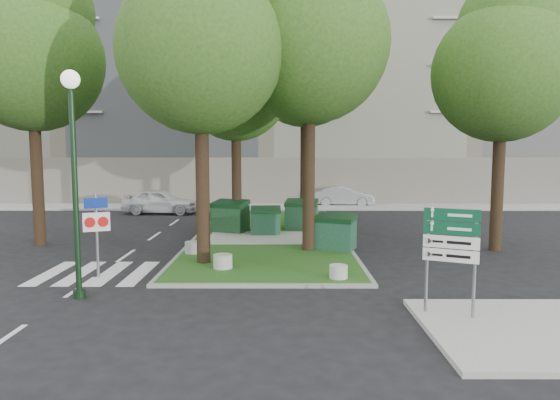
{
  "coord_description": "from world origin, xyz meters",
  "views": [
    {
      "loc": [
        1.02,
        -13.37,
        3.77
      ],
      "look_at": [
        0.97,
        3.91,
        2.0
      ],
      "focal_mm": 32.0,
      "sensor_mm": 36.0,
      "label": 1
    }
  ],
  "objects_px": {
    "litter_bin": "(330,224)",
    "directional_sign": "(451,245)",
    "tree_median_near_left": "(203,34)",
    "dumpster_a": "(230,216)",
    "tree_street_left": "(34,47)",
    "bollard_left": "(193,247)",
    "dumpster_c": "(302,215)",
    "bollard_right": "(338,272)",
    "dumpster_d": "(336,232)",
    "bollard_mid": "(223,261)",
    "tree_median_near_right": "(312,28)",
    "tree_street_right": "(505,60)",
    "car_white": "(160,201)",
    "traffic_sign_pole": "(96,223)",
    "dumpster_b": "(266,221)",
    "tree_median_far": "(307,57)",
    "car_silver": "(344,196)",
    "tree_median_mid": "(238,76)",
    "street_lamp": "(74,157)"
  },
  "relations": [
    {
      "from": "tree_median_near_right",
      "to": "tree_street_right",
      "type": "height_order",
      "value": "tree_median_near_right"
    },
    {
      "from": "tree_median_near_left",
      "to": "bollard_left",
      "type": "relative_size",
      "value": 18.69
    },
    {
      "from": "tree_median_mid",
      "to": "traffic_sign_pole",
      "type": "relative_size",
      "value": 3.98
    },
    {
      "from": "bollard_mid",
      "to": "traffic_sign_pole",
      "type": "height_order",
      "value": "traffic_sign_pole"
    },
    {
      "from": "tree_street_left",
      "to": "car_white",
      "type": "height_order",
      "value": "tree_street_left"
    },
    {
      "from": "tree_median_near_left",
      "to": "bollard_left",
      "type": "xyz_separation_m",
      "value": [
        -0.69,
        1.35,
        -7.0
      ]
    },
    {
      "from": "dumpster_a",
      "to": "traffic_sign_pole",
      "type": "height_order",
      "value": "traffic_sign_pole"
    },
    {
      "from": "dumpster_b",
      "to": "car_silver",
      "type": "distance_m",
      "value": 12.55
    },
    {
      "from": "tree_median_near_left",
      "to": "tree_median_mid",
      "type": "distance_m",
      "value": 6.53
    },
    {
      "from": "tree_median_far",
      "to": "dumpster_c",
      "type": "bearing_deg",
      "value": -97.21
    },
    {
      "from": "dumpster_c",
      "to": "bollard_mid",
      "type": "relative_size",
      "value": 2.75
    },
    {
      "from": "bollard_mid",
      "to": "car_silver",
      "type": "xyz_separation_m",
      "value": [
        5.92,
        17.82,
        0.32
      ]
    },
    {
      "from": "tree_median_mid",
      "to": "bollard_left",
      "type": "relative_size",
      "value": 17.73
    },
    {
      "from": "dumpster_c",
      "to": "bollard_right",
      "type": "distance_m",
      "value": 8.86
    },
    {
      "from": "dumpster_c",
      "to": "street_lamp",
      "type": "relative_size",
      "value": 0.28
    },
    {
      "from": "tree_street_left",
      "to": "car_silver",
      "type": "relative_size",
      "value": 2.77
    },
    {
      "from": "tree_median_near_left",
      "to": "litter_bin",
      "type": "height_order",
      "value": "tree_median_near_left"
    },
    {
      "from": "car_white",
      "to": "bollard_left",
      "type": "bearing_deg",
      "value": -158.06
    },
    {
      "from": "tree_median_near_left",
      "to": "directional_sign",
      "type": "bearing_deg",
      "value": -40.12
    },
    {
      "from": "tree_median_near_left",
      "to": "bollard_right",
      "type": "distance_m",
      "value": 8.35
    },
    {
      "from": "dumpster_d",
      "to": "bollard_mid",
      "type": "relative_size",
      "value": 2.85
    },
    {
      "from": "tree_median_near_right",
      "to": "dumpster_d",
      "type": "distance_m",
      "value": 7.3
    },
    {
      "from": "car_silver",
      "to": "tree_median_near_left",
      "type": "bearing_deg",
      "value": 162.08
    },
    {
      "from": "tree_median_near_left",
      "to": "dumpster_a",
      "type": "distance_m",
      "value": 8.86
    },
    {
      "from": "tree_median_near_right",
      "to": "bollard_right",
      "type": "xyz_separation_m",
      "value": [
        0.55,
        -4.06,
        -7.68
      ]
    },
    {
      "from": "tree_street_right",
      "to": "traffic_sign_pole",
      "type": "relative_size",
      "value": 4.01
    },
    {
      "from": "dumpster_a",
      "to": "tree_median_far",
      "type": "bearing_deg",
      "value": 66.09
    },
    {
      "from": "tree_median_mid",
      "to": "tree_median_far",
      "type": "height_order",
      "value": "tree_median_far"
    },
    {
      "from": "dumpster_a",
      "to": "dumpster_d",
      "type": "height_order",
      "value": "dumpster_a"
    },
    {
      "from": "tree_street_left",
      "to": "bollard_mid",
      "type": "xyz_separation_m",
      "value": [
        7.63,
        -4.38,
        -7.32
      ]
    },
    {
      "from": "tree_street_left",
      "to": "car_silver",
      "type": "distance_m",
      "value": 20.33
    },
    {
      "from": "dumpster_b",
      "to": "bollard_right",
      "type": "relative_size",
      "value": 2.52
    },
    {
      "from": "tree_median_near_left",
      "to": "dumpster_c",
      "type": "relative_size",
      "value": 6.5
    },
    {
      "from": "tree_median_far",
      "to": "tree_street_right",
      "type": "xyz_separation_m",
      "value": [
        6.8,
        -7.0,
        -1.34
      ]
    },
    {
      "from": "bollard_mid",
      "to": "traffic_sign_pole",
      "type": "relative_size",
      "value": 0.23
    },
    {
      "from": "tree_street_left",
      "to": "bollard_left",
      "type": "height_order",
      "value": "tree_street_left"
    },
    {
      "from": "dumpster_d",
      "to": "dumpster_a",
      "type": "bearing_deg",
      "value": 160.16
    },
    {
      "from": "litter_bin",
      "to": "directional_sign",
      "type": "bearing_deg",
      "value": -81.91
    },
    {
      "from": "tree_median_near_right",
      "to": "dumpster_a",
      "type": "xyz_separation_m",
      "value": [
        -3.35,
        4.0,
        -7.19
      ]
    },
    {
      "from": "dumpster_a",
      "to": "dumpster_b",
      "type": "distance_m",
      "value": 1.73
    },
    {
      "from": "dumpster_b",
      "to": "bollard_left",
      "type": "bearing_deg",
      "value": -123.3
    },
    {
      "from": "tree_median_far",
      "to": "dumpster_b",
      "type": "height_order",
      "value": "tree_median_far"
    },
    {
      "from": "tree_median_mid",
      "to": "tree_street_right",
      "type": "xyz_separation_m",
      "value": [
        10.0,
        -4.0,
        0.0
      ]
    },
    {
      "from": "tree_median_near_left",
      "to": "car_white",
      "type": "bearing_deg",
      "value": 109.75
    },
    {
      "from": "dumpster_d",
      "to": "tree_median_near_left",
      "type": "bearing_deg",
      "value": -131.9
    },
    {
      "from": "tree_street_left",
      "to": "tree_median_near_left",
      "type": "bearing_deg",
      "value": -26.57
    },
    {
      "from": "litter_bin",
      "to": "directional_sign",
      "type": "distance_m",
      "value": 11.25
    },
    {
      "from": "tree_street_left",
      "to": "litter_bin",
      "type": "height_order",
      "value": "tree_street_left"
    },
    {
      "from": "bollard_left",
      "to": "directional_sign",
      "type": "xyz_separation_m",
      "value": [
        6.83,
        -6.52,
        1.37
      ]
    },
    {
      "from": "tree_median_near_right",
      "to": "car_white",
      "type": "xyz_separation_m",
      "value": [
        -8.15,
        10.94,
        -7.26
      ]
    }
  ]
}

